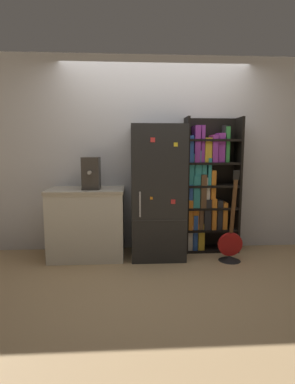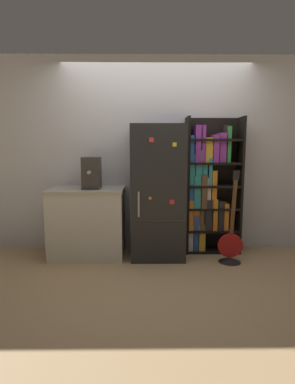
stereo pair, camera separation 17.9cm
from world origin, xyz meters
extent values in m
plane|color=tan|center=(0.00, 0.00, 0.00)|extent=(16.00, 16.00, 0.00)
cube|color=silver|center=(0.00, 0.47, 1.30)|extent=(8.00, 0.05, 2.60)
cube|color=black|center=(0.00, 0.14, 0.84)|extent=(0.67, 0.62, 1.67)
cube|color=#333333|center=(0.00, -0.17, 0.54)|extent=(0.65, 0.01, 0.01)
cube|color=#B2B2B7|center=(-0.23, -0.19, 0.74)|extent=(0.02, 0.02, 0.30)
cube|color=red|center=(0.16, -0.18, 0.76)|extent=(0.05, 0.01, 0.05)
cube|color=red|center=(-0.09, -0.18, 1.48)|extent=(0.05, 0.01, 0.05)
cube|color=orange|center=(-0.10, -0.18, 0.81)|extent=(0.03, 0.01, 0.03)
cube|color=yellow|center=(0.18, -0.18, 1.43)|extent=(0.05, 0.01, 0.05)
cube|color=black|center=(0.39, 0.29, 0.89)|extent=(0.03, 0.31, 1.79)
cube|color=black|center=(1.09, 0.29, 0.89)|extent=(0.03, 0.31, 1.79)
cube|color=black|center=(0.74, 0.43, 0.89)|extent=(0.73, 0.03, 1.79)
cube|color=black|center=(0.74, 0.29, 0.01)|extent=(0.67, 0.28, 0.03)
cube|color=black|center=(0.74, 0.29, 0.30)|extent=(0.67, 0.28, 0.03)
cube|color=black|center=(0.74, 0.29, 0.60)|extent=(0.67, 0.28, 0.03)
cube|color=black|center=(0.74, 0.29, 0.89)|extent=(0.67, 0.28, 0.03)
cube|color=black|center=(0.74, 0.29, 1.19)|extent=(0.67, 0.28, 0.03)
cube|color=black|center=(0.74, 0.29, 1.49)|extent=(0.67, 0.28, 0.03)
cube|color=silver|center=(0.45, 0.29, 0.20)|extent=(0.06, 0.22, 0.34)
cube|color=#2D59B2|center=(0.52, 0.30, 0.27)|extent=(0.06, 0.23, 0.48)
cube|color=gold|center=(0.60, 0.30, 0.21)|extent=(0.08, 0.23, 0.36)
cube|color=orange|center=(0.45, 0.29, 0.51)|extent=(0.05, 0.25, 0.40)
cube|color=orange|center=(0.52, 0.30, 0.50)|extent=(0.08, 0.22, 0.37)
cube|color=brown|center=(0.59, 0.30, 0.55)|extent=(0.06, 0.22, 0.47)
cube|color=#262628|center=(0.67, 0.30, 0.52)|extent=(0.09, 0.26, 0.41)
cube|color=orange|center=(0.76, 0.29, 0.52)|extent=(0.06, 0.25, 0.42)
cube|color=#262628|center=(0.84, 0.29, 0.51)|extent=(0.07, 0.22, 0.39)
cube|color=orange|center=(0.91, 0.30, 0.49)|extent=(0.06, 0.24, 0.36)
cube|color=#2D59B2|center=(0.44, 0.29, 0.76)|extent=(0.05, 0.23, 0.30)
cube|color=teal|center=(0.52, 0.30, 0.82)|extent=(0.09, 0.26, 0.42)
cube|color=brown|center=(0.61, 0.29, 0.83)|extent=(0.07, 0.27, 0.44)
cube|color=silver|center=(0.67, 0.29, 0.81)|extent=(0.04, 0.22, 0.40)
cube|color=orange|center=(0.74, 0.29, 0.86)|extent=(0.06, 0.22, 0.49)
cube|color=teal|center=(0.45, 0.29, 1.11)|extent=(0.06, 0.21, 0.41)
cube|color=teal|center=(0.54, 0.29, 1.14)|extent=(0.09, 0.22, 0.45)
cube|color=teal|center=(0.62, 0.30, 1.08)|extent=(0.06, 0.22, 0.34)
cube|color=teal|center=(0.69, 0.30, 1.09)|extent=(0.04, 0.25, 0.35)
cube|color=#2D59B2|center=(0.44, 0.29, 1.38)|extent=(0.05, 0.22, 0.34)
cube|color=purple|center=(0.52, 0.29, 1.44)|extent=(0.07, 0.26, 0.47)
cube|color=purple|center=(0.59, 0.29, 1.44)|extent=(0.05, 0.21, 0.47)
cube|color=gold|center=(0.66, 0.29, 1.37)|extent=(0.09, 0.21, 0.32)
cube|color=purple|center=(0.75, 0.29, 1.38)|extent=(0.07, 0.24, 0.35)
cube|color=purple|center=(0.84, 0.30, 1.40)|extent=(0.09, 0.21, 0.38)
cube|color=#338C3F|center=(0.92, 0.30, 1.44)|extent=(0.05, 0.21, 0.46)
cylinder|color=black|center=(0.91, 0.29, 1.60)|extent=(0.10, 0.10, 0.18)
cube|color=beige|center=(-0.90, 0.15, 0.42)|extent=(0.92, 0.61, 0.84)
cube|color=#B2A893|center=(-0.90, 0.15, 0.86)|extent=(0.94, 0.63, 0.04)
cube|color=#38332D|center=(-0.83, 0.13, 1.08)|extent=(0.21, 0.28, 0.40)
cylinder|color=#A5A39E|center=(-0.83, -0.04, 1.10)|extent=(0.04, 0.06, 0.04)
cone|color=black|center=(0.88, -0.12, 0.03)|extent=(0.27, 0.27, 0.06)
cylinder|color=#B21919|center=(0.88, -0.12, 0.21)|extent=(0.30, 0.09, 0.31)
cube|color=brown|center=(0.88, -0.19, 0.70)|extent=(0.04, 0.11, 0.66)
cube|color=black|center=(0.88, -0.24, 1.08)|extent=(0.07, 0.04, 0.11)
camera|label=1|loc=(-0.35, -3.63, 1.37)|focal=28.00mm
camera|label=2|loc=(-0.17, -3.64, 1.37)|focal=28.00mm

